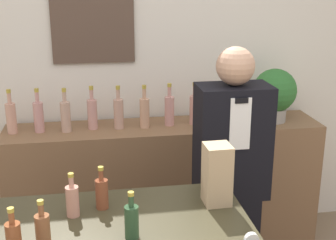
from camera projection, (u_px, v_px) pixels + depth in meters
back_wall at (137, 59)px, 3.35m from camera, size 5.20×0.09×2.70m
back_shelf at (165, 186)px, 3.39m from camera, size 2.19×0.43×0.93m
shopkeeper at (230, 185)px, 2.66m from camera, size 0.40×0.25×1.58m
potted_plant at (275, 93)px, 3.29m from camera, size 0.31×0.31×0.38m
paper_bag at (217, 174)px, 2.12m from camera, size 0.12×0.13×0.28m
counter_bottle_1 at (14, 238)px, 1.73m from camera, size 0.06×0.06×0.20m
counter_bottle_2 at (43, 230)px, 1.79m from camera, size 0.06×0.06×0.20m
counter_bottle_3 at (72, 200)px, 2.03m from camera, size 0.06×0.06×0.20m
counter_bottle_4 at (102, 193)px, 2.09m from camera, size 0.06×0.06×0.20m
counter_bottle_5 at (132, 221)px, 1.86m from camera, size 0.06×0.06×0.20m
shelf_bottle_0 at (11, 117)px, 3.06m from camera, size 0.07×0.07×0.30m
shelf_bottle_1 at (39, 116)px, 3.09m from camera, size 0.07×0.07×0.30m
shelf_bottle_2 at (66, 116)px, 3.09m from camera, size 0.07×0.07×0.30m
shelf_bottle_3 at (92, 113)px, 3.15m from camera, size 0.07×0.07×0.30m
shelf_bottle_4 at (119, 113)px, 3.16m from camera, size 0.07×0.07×0.30m
shelf_bottle_5 at (145, 112)px, 3.18m from camera, size 0.07×0.07×0.30m
shelf_bottle_6 at (169, 110)px, 3.23m from camera, size 0.07×0.07×0.30m
shelf_bottle_7 at (194, 108)px, 3.25m from camera, size 0.07×0.07×0.30m
shelf_bottle_8 at (220, 108)px, 3.26m from camera, size 0.07×0.07×0.30m
shelf_bottle_9 at (243, 106)px, 3.31m from camera, size 0.07×0.07×0.30m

